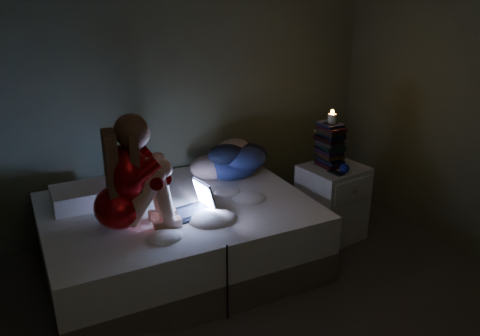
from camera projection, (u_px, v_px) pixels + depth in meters
floor at (301, 333)px, 3.14m from camera, size 3.60×3.80×0.02m
wall_back at (189, 84)px, 4.26m from camera, size 3.60×0.02×2.60m
bed at (179, 236)px, 3.77m from camera, size 1.99×1.49×0.55m
pillow at (86, 196)px, 3.65m from camera, size 0.49×0.35×0.14m
woman at (115, 175)px, 3.14m from camera, size 0.53×0.37×0.82m
laptop at (187, 199)px, 3.47m from camera, size 0.39×0.31×0.25m
clothes_pile at (231, 158)px, 4.18m from camera, size 0.62×0.54×0.32m
nightstand at (332, 202)px, 4.21m from camera, size 0.56×0.52×0.67m
book_stack at (330, 146)px, 4.04m from camera, size 0.19×0.25×0.36m
candle at (332, 121)px, 3.96m from camera, size 0.07×0.07×0.08m
phone at (333, 173)px, 3.95m from camera, size 0.07×0.14×0.01m
blue_orb at (342, 169)px, 3.94m from camera, size 0.08×0.08×0.08m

